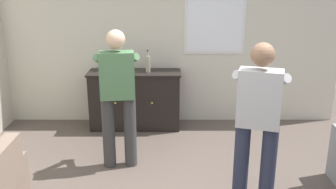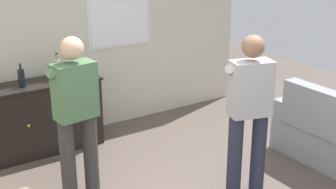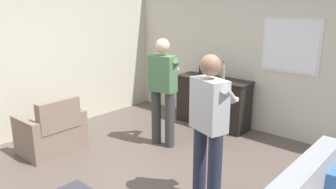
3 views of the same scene
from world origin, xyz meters
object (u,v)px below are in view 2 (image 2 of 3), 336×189
object	(u,v)px
sideboard_cabinet	(45,116)
person_standing_left	(76,112)
bottle_liquor_amber	(58,69)
bottle_wine_green	(21,78)
person_standing_right	(249,109)

from	to	relation	value
sideboard_cabinet	person_standing_left	world-z (taller)	person_standing_left
sideboard_cabinet	bottle_liquor_amber	distance (m)	0.61
bottle_wine_green	person_standing_left	xyz separation A→B (m)	(0.16, -1.19, -0.06)
sideboard_cabinet	person_standing_left	distance (m)	1.34
bottle_wine_green	person_standing_left	size ratio (longest dim) A/B	0.17
bottle_liquor_amber	person_standing_left	xyz separation A→B (m)	(-0.29, -1.23, -0.08)
person_standing_left	person_standing_right	world-z (taller)	same
person_standing_left	bottle_wine_green	bearing A→B (deg)	97.59
bottle_liquor_amber	person_standing_left	size ratio (longest dim) A/B	0.20
bottle_liquor_amber	person_standing_left	bearing A→B (deg)	-103.36
bottle_wine_green	person_standing_right	bearing A→B (deg)	-52.09
bottle_wine_green	bottle_liquor_amber	bearing A→B (deg)	4.28
sideboard_cabinet	person_standing_right	size ratio (longest dim) A/B	0.83
sideboard_cabinet	bottle_liquor_amber	xyz separation A→B (m)	(0.21, -0.02, 0.57)
person_standing_left	person_standing_right	distance (m)	1.69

